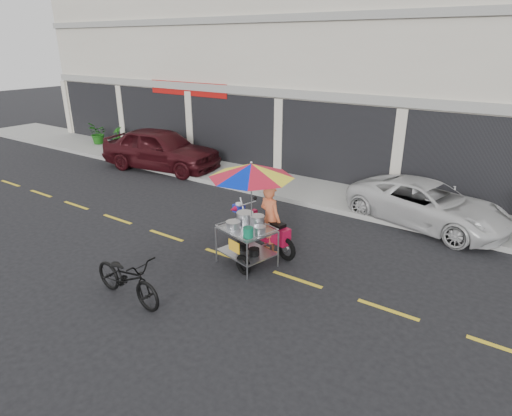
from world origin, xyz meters
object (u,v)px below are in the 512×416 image
Objects in this scene: maroon_sedan at (161,149)px; white_pickup at (427,204)px; near_bicycle at (127,278)px; food_vendor_rig at (257,198)px.

white_pickup is at bearing -97.99° from maroon_sedan.
white_pickup is at bearing -24.80° from near_bicycle.
white_pickup is at bearing 72.45° from food_vendor_rig.
near_bicycle is 0.77× the size of food_vendor_rig.
maroon_sedan is at bearing 104.35° from white_pickup.
food_vendor_rig is at bearing -128.18° from maroon_sedan.
maroon_sedan is 10.31m from white_pickup.
food_vendor_rig is (7.56, -4.22, 0.71)m from maroon_sedan.
maroon_sedan reaches higher than near_bicycle.
maroon_sedan is 8.68m from food_vendor_rig.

